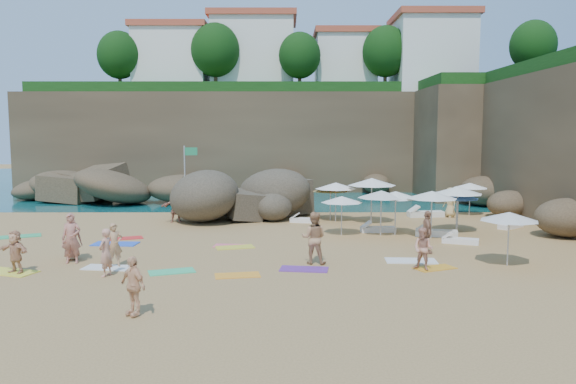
{
  "coord_description": "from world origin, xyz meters",
  "views": [
    {
      "loc": [
        1.94,
        -23.6,
        4.88
      ],
      "look_at": [
        2.0,
        3.0,
        2.0
      ],
      "focal_mm": 35.0,
      "sensor_mm": 36.0,
      "label": 1
    }
  ],
  "objects_px": {
    "person_stand_1": "(314,238)",
    "person_stand_2": "(282,201)",
    "rock_outcrop": "(241,218)",
    "person_stand_5": "(176,206)",
    "flag_pole": "(187,171)",
    "parasol_0": "(336,186)",
    "parasol_1": "(372,182)",
    "parasol_2": "(470,186)",
    "lounger_0": "(305,220)",
    "person_stand_4": "(450,202)",
    "person_stand_3": "(427,232)",
    "person_stand_6": "(106,252)",
    "person_stand_0": "(71,238)"
  },
  "relations": [
    {
      "from": "person_stand_1",
      "to": "person_stand_2",
      "type": "xyz_separation_m",
      "value": [
        -1.3,
        12.83,
        -0.24
      ]
    },
    {
      "from": "rock_outcrop",
      "to": "person_stand_5",
      "type": "bearing_deg",
      "value": -156.57
    },
    {
      "from": "flag_pole",
      "to": "person_stand_5",
      "type": "bearing_deg",
      "value": -93.31
    },
    {
      "from": "parasol_0",
      "to": "parasol_1",
      "type": "xyz_separation_m",
      "value": [
        1.84,
        -0.64,
        0.27
      ]
    },
    {
      "from": "parasol_0",
      "to": "parasol_2",
      "type": "bearing_deg",
      "value": 15.46
    },
    {
      "from": "parasol_1",
      "to": "lounger_0",
      "type": "xyz_separation_m",
      "value": [
        -3.54,
        0.28,
        -2.1
      ]
    },
    {
      "from": "parasol_1",
      "to": "parasol_2",
      "type": "bearing_deg",
      "value": 24.87
    },
    {
      "from": "parasol_1",
      "to": "person_stand_4",
      "type": "distance_m",
      "value": 5.45
    },
    {
      "from": "lounger_0",
      "to": "person_stand_3",
      "type": "bearing_deg",
      "value": -45.14
    },
    {
      "from": "rock_outcrop",
      "to": "person_stand_4",
      "type": "height_order",
      "value": "person_stand_4"
    },
    {
      "from": "parasol_1",
      "to": "person_stand_5",
      "type": "height_order",
      "value": "parasol_1"
    },
    {
      "from": "lounger_0",
      "to": "person_stand_6",
      "type": "relative_size",
      "value": 0.94
    },
    {
      "from": "person_stand_3",
      "to": "person_stand_1",
      "type": "bearing_deg",
      "value": 112.6
    },
    {
      "from": "person_stand_2",
      "to": "rock_outcrop",
      "type": "bearing_deg",
      "value": 61.21
    },
    {
      "from": "person_stand_3",
      "to": "person_stand_6",
      "type": "bearing_deg",
      "value": 108.67
    },
    {
      "from": "rock_outcrop",
      "to": "lounger_0",
      "type": "bearing_deg",
      "value": -24.8
    },
    {
      "from": "parasol_0",
      "to": "person_stand_6",
      "type": "bearing_deg",
      "value": -127.12
    },
    {
      "from": "person_stand_3",
      "to": "person_stand_4",
      "type": "xyz_separation_m",
      "value": [
        3.69,
        9.55,
        -0.01
      ]
    },
    {
      "from": "rock_outcrop",
      "to": "person_stand_1",
      "type": "xyz_separation_m",
      "value": [
        3.6,
        -11.08,
        0.97
      ]
    },
    {
      "from": "person_stand_0",
      "to": "person_stand_1",
      "type": "bearing_deg",
      "value": -9.62
    },
    {
      "from": "person_stand_1",
      "to": "person_stand_5",
      "type": "bearing_deg",
      "value": -43.27
    },
    {
      "from": "person_stand_3",
      "to": "person_stand_5",
      "type": "height_order",
      "value": "person_stand_3"
    },
    {
      "from": "person_stand_1",
      "to": "person_stand_0",
      "type": "bearing_deg",
      "value": 10.03
    },
    {
      "from": "person_stand_1",
      "to": "parasol_2",
      "type": "bearing_deg",
      "value": -118.15
    },
    {
      "from": "person_stand_5",
      "to": "person_stand_1",
      "type": "bearing_deg",
      "value": -72.08
    },
    {
      "from": "flag_pole",
      "to": "parasol_2",
      "type": "xyz_separation_m",
      "value": [
        16.51,
        -0.33,
        -0.84
      ]
    },
    {
      "from": "parasol_0",
      "to": "person_stand_2",
      "type": "distance_m",
      "value": 4.41
    },
    {
      "from": "parasol_1",
      "to": "person_stand_0",
      "type": "height_order",
      "value": "parasol_1"
    },
    {
      "from": "person_stand_5",
      "to": "parasol_2",
      "type": "bearing_deg",
      "value": -9.92
    },
    {
      "from": "rock_outcrop",
      "to": "parasol_1",
      "type": "bearing_deg",
      "value": -15.18
    },
    {
      "from": "parasol_1",
      "to": "person_stand_0",
      "type": "xyz_separation_m",
      "value": [
        -12.5,
        -9.05,
        -1.28
      ]
    },
    {
      "from": "person_stand_1",
      "to": "parasol_0",
      "type": "bearing_deg",
      "value": -88.94
    },
    {
      "from": "person_stand_0",
      "to": "person_stand_3",
      "type": "xyz_separation_m",
      "value": [
        13.63,
        1.66,
        -0.08
      ]
    },
    {
      "from": "parasol_1",
      "to": "person_stand_5",
      "type": "xyz_separation_m",
      "value": [
        -10.5,
        0.46,
        -1.37
      ]
    },
    {
      "from": "parasol_0",
      "to": "person_stand_3",
      "type": "distance_m",
      "value": 8.64
    },
    {
      "from": "parasol_2",
      "to": "person_stand_4",
      "type": "xyz_separation_m",
      "value": [
        -1.35,
        -0.7,
        -0.89
      ]
    },
    {
      "from": "person_stand_0",
      "to": "person_stand_2",
      "type": "distance_m",
      "value": 14.87
    },
    {
      "from": "rock_outcrop",
      "to": "person_stand_6",
      "type": "height_order",
      "value": "person_stand_6"
    },
    {
      "from": "rock_outcrop",
      "to": "person_stand_3",
      "type": "distance_m",
      "value": 12.47
    },
    {
      "from": "rock_outcrop",
      "to": "parasol_2",
      "type": "height_order",
      "value": "parasol_2"
    },
    {
      "from": "person_stand_1",
      "to": "person_stand_2",
      "type": "height_order",
      "value": "person_stand_1"
    },
    {
      "from": "person_stand_4",
      "to": "person_stand_6",
      "type": "bearing_deg",
      "value": -81.84
    },
    {
      "from": "parasol_2",
      "to": "person_stand_6",
      "type": "bearing_deg",
      "value": -140.55
    },
    {
      "from": "lounger_0",
      "to": "person_stand_0",
      "type": "height_order",
      "value": "person_stand_0"
    },
    {
      "from": "parasol_0",
      "to": "parasol_1",
      "type": "bearing_deg",
      "value": -19.26
    },
    {
      "from": "lounger_0",
      "to": "person_stand_0",
      "type": "xyz_separation_m",
      "value": [
        -8.95,
        -9.33,
        0.82
      ]
    },
    {
      "from": "parasol_1",
      "to": "lounger_0",
      "type": "bearing_deg",
      "value": 175.46
    },
    {
      "from": "flag_pole",
      "to": "person_stand_3",
      "type": "xyz_separation_m",
      "value": [
        11.47,
        -10.58,
        -1.72
      ]
    },
    {
      "from": "parasol_2",
      "to": "person_stand_4",
      "type": "bearing_deg",
      "value": -152.5
    },
    {
      "from": "person_stand_5",
      "to": "person_stand_6",
      "type": "xyz_separation_m",
      "value": [
        -0.12,
        -11.41,
        -0.04
      ]
    }
  ]
}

